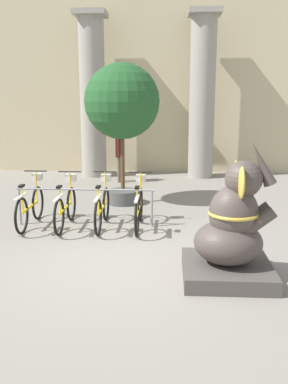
# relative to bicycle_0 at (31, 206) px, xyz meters

# --- Properties ---
(ground_plane) EXTENTS (60.00, 60.00, 0.00)m
(ground_plane) POSITION_rel_bicycle_0_xyz_m (2.04, -1.87, -0.42)
(ground_plane) COLOR gray
(building_facade) EXTENTS (20.00, 0.20, 6.00)m
(building_facade) POSITION_rel_bicycle_0_xyz_m (2.04, 6.73, 2.58)
(building_facade) COLOR #C6B78E
(building_facade) RESTS_ON ground_plane
(column_left) EXTENTS (1.01, 1.01, 5.16)m
(column_left) POSITION_rel_bicycle_0_xyz_m (0.29, 5.73, 2.20)
(column_left) COLOR gray
(column_left) RESTS_ON ground_plane
(column_right) EXTENTS (1.01, 1.01, 5.16)m
(column_right) POSITION_rel_bicycle_0_xyz_m (3.79, 5.73, 2.20)
(column_right) COLOR gray
(column_right) RESTS_ON ground_plane
(bike_rack) EXTENTS (2.79, 0.05, 0.77)m
(bike_rack) POSITION_rel_bicycle_0_xyz_m (1.10, 0.08, 0.16)
(bike_rack) COLOR gray
(bike_rack) RESTS_ON ground_plane
(bicycle_0) EXTENTS (0.48, 1.74, 1.07)m
(bicycle_0) POSITION_rel_bicycle_0_xyz_m (0.00, 0.00, 0.00)
(bicycle_0) COLOR black
(bicycle_0) RESTS_ON ground_plane
(bicycle_1) EXTENTS (0.48, 1.74, 1.07)m
(bicycle_1) POSITION_rel_bicycle_0_xyz_m (0.73, -0.04, 0.00)
(bicycle_1) COLOR black
(bicycle_1) RESTS_ON ground_plane
(bicycle_2) EXTENTS (0.48, 1.74, 1.07)m
(bicycle_2) POSITION_rel_bicycle_0_xyz_m (1.46, -0.00, 0.00)
(bicycle_2) COLOR black
(bicycle_2) RESTS_ON ground_plane
(bicycle_3) EXTENTS (0.48, 1.74, 1.07)m
(bicycle_3) POSITION_rel_bicycle_0_xyz_m (2.19, -0.02, 0.00)
(bicycle_3) COLOR black
(bicycle_3) RESTS_ON ground_plane
(elephant_statue) EXTENTS (1.26, 1.26, 2.00)m
(elephant_statue) POSITION_rel_bicycle_0_xyz_m (3.68, -2.35, 0.25)
(elephant_statue) COLOR #4C4742
(elephant_statue) RESTS_ON ground_plane
(person_pedestrian) EXTENTS (0.21, 0.47, 1.59)m
(person_pedestrian) POSITION_rel_bicycle_0_xyz_m (1.26, 4.70, 0.52)
(person_pedestrian) COLOR brown
(person_pedestrian) RESTS_ON ground_plane
(potted_tree) EXTENTS (1.77, 1.77, 3.35)m
(potted_tree) POSITION_rel_bicycle_0_xyz_m (1.66, 1.99, 1.96)
(potted_tree) COLOR #4C4C4C
(potted_tree) RESTS_ON ground_plane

